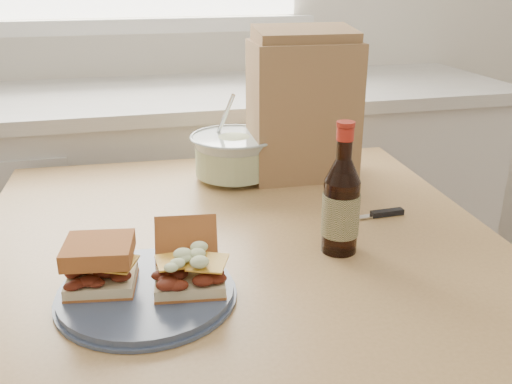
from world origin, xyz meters
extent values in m
cube|color=silver|center=(0.00, 1.70, 0.45)|extent=(2.40, 0.60, 0.90)
cube|color=silver|center=(0.00, 1.70, 0.92)|extent=(2.50, 0.64, 0.04)
cube|color=tan|center=(0.12, 0.80, 0.81)|extent=(1.05, 1.05, 0.04)
cube|color=tan|center=(-0.30, 1.27, 0.39)|extent=(0.07, 0.07, 0.79)
cube|color=tan|center=(0.59, 1.22, 0.39)|extent=(0.07, 0.07, 0.79)
cylinder|color=#3F4C66|center=(-0.06, 0.62, 0.84)|extent=(0.27, 0.27, 0.02)
cube|color=beige|center=(-0.13, 0.64, 0.86)|extent=(0.12, 0.11, 0.02)
cube|color=gold|center=(-0.13, 0.64, 0.89)|extent=(0.07, 0.07, 0.00)
cube|color=#AF602E|center=(-0.13, 0.64, 0.91)|extent=(0.12, 0.11, 0.03)
cube|color=beige|center=(0.01, 0.61, 0.86)|extent=(0.12, 0.11, 0.02)
cube|color=gold|center=(0.01, 0.61, 0.89)|extent=(0.07, 0.07, 0.00)
cube|color=#AF602E|center=(0.01, 0.67, 0.89)|extent=(0.11, 0.08, 0.09)
cone|color=#B2C0BC|center=(0.18, 1.12, 0.88)|extent=(0.20, 0.20, 0.11)
cylinder|color=beige|center=(0.18, 1.12, 0.88)|extent=(0.19, 0.19, 0.07)
torus|color=#B2C0BC|center=(0.18, 1.12, 0.94)|extent=(0.21, 0.21, 0.01)
cylinder|color=silver|center=(0.17, 1.15, 0.97)|extent=(0.05, 0.08, 0.14)
cylinder|color=black|center=(0.29, 0.70, 0.90)|extent=(0.06, 0.06, 0.13)
cone|color=black|center=(0.29, 0.70, 0.99)|extent=(0.06, 0.06, 0.04)
cylinder|color=black|center=(0.29, 0.70, 1.04)|extent=(0.03, 0.03, 0.06)
cylinder|color=#AB2116|center=(0.29, 0.70, 1.05)|extent=(0.03, 0.03, 0.02)
cylinder|color=maroon|center=(0.29, 0.70, 1.07)|extent=(0.03, 0.03, 0.01)
cylinder|color=#343E1F|center=(0.29, 0.70, 0.90)|extent=(0.07, 0.07, 0.08)
cube|color=silver|center=(0.37, 0.82, 0.83)|extent=(0.12, 0.02, 0.00)
cube|color=black|center=(0.45, 0.82, 0.84)|extent=(0.07, 0.02, 0.01)
cube|color=#996B4A|center=(0.35, 1.11, 0.99)|extent=(0.26, 0.17, 0.33)
camera|label=1|loc=(-0.08, -0.17, 1.31)|focal=40.00mm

